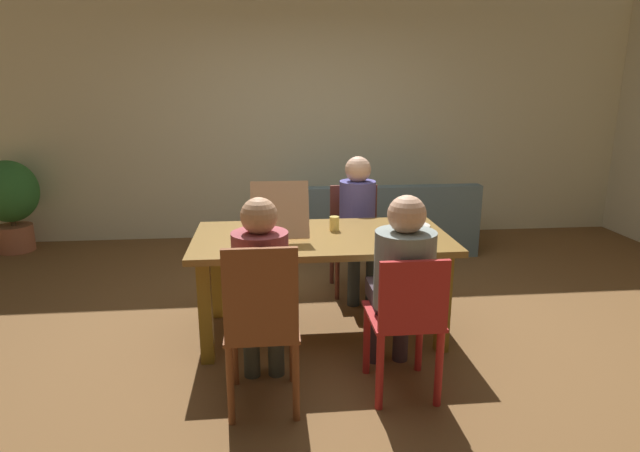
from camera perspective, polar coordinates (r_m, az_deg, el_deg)
The scene contains 16 objects.
ground_plane at distance 3.95m, azimuth 0.15°, elevation -11.27°, with size 20.00×20.00×0.00m, color brown.
back_wall at distance 6.23m, azimuth -2.43°, elevation 12.19°, with size 7.86×0.12×2.91m, color beige.
dining_table at distance 3.71m, azimuth 0.15°, elevation -2.47°, with size 1.76×0.93×0.73m.
chair_0 at distance 2.86m, azimuth -6.26°, elevation -10.21°, with size 0.40×0.45×0.97m.
person_0 at distance 2.94m, azimuth -6.33°, elevation -6.09°, with size 0.30×0.48×1.18m.
chair_1 at distance 3.04m, azimuth 9.22°, elevation -10.01°, with size 0.39×0.45×0.86m.
person_1 at distance 3.09m, azimuth 8.72°, elevation -5.16°, with size 0.34×0.55×1.17m.
chair_2 at distance 4.63m, azimuth 3.79°, elevation -0.56°, with size 0.44×0.43×0.90m.
person_2 at distance 4.44m, azimuth 4.16°, elevation 1.16°, with size 0.30×0.53×1.17m.
pizza_box_0 at distance 3.74m, azimuth -4.36°, elevation 0.04°, with size 0.38×0.50×0.40m.
plate_0 at distance 3.54m, azimuth 8.31°, elevation -1.76°, with size 0.23×0.23×0.01m.
plate_1 at distance 3.98m, azimuth 10.05°, elevation 0.06°, with size 0.24×0.24×0.01m.
drinking_glass_0 at distance 3.29m, azimuth -4.67°, elevation -1.87°, with size 0.07×0.07×0.12m, color silver.
drinking_glass_1 at distance 3.80m, azimuth 1.55°, elevation 0.27°, with size 0.07×0.07×0.10m, color #E5CA64.
couch at distance 5.80m, azimuth 5.68°, elevation 0.07°, with size 2.10×0.87×0.75m.
potted_plant at distance 6.53m, azimuth -30.37°, elevation 2.58°, with size 0.60×0.60×0.98m.
Camera 1 is at (-0.36, -3.53, 1.74)m, focal length 29.82 mm.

